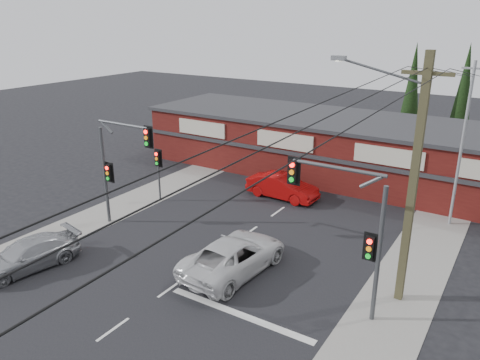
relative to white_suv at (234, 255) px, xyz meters
The scene contains 18 objects.
ground 2.09m from the white_suv, 141.36° to the right, with size 120.00×120.00×0.00m, color black.
road_strip 4.16m from the white_suv, 111.72° to the left, with size 14.00×70.00×0.01m, color black.
verge_left 10.73m from the white_suv, 159.25° to the left, with size 3.00×70.00×0.02m, color gray.
verge_right 7.99m from the white_suv, 28.48° to the left, with size 3.00×70.00×0.02m, color gray.
stop_line 3.45m from the white_suv, 53.69° to the right, with size 6.50×0.35×0.01m, color silver.
white_suv is the anchor object (origin of this frame).
silver_suv 9.55m from the white_suv, 149.28° to the right, with size 1.93×4.74×1.38m, color #A7A9AD.
red_sedan 9.63m from the white_suv, 104.19° to the left, with size 1.63×4.68×1.54m, color #9A0909.
lane_dashes 4.70m from the white_suv, 109.01° to the right, with size 0.12×31.25×0.01m.
shop_building 16.03m from the white_suv, 99.02° to the left, with size 27.30×8.40×4.22m.
conifer_near 23.35m from the white_suv, 85.01° to the left, with size 1.80×1.80×9.25m.
conifer_far 25.82m from the white_suv, 77.51° to the left, with size 1.80×1.80×9.25m.
traffic_mast_left 8.57m from the white_suv, behind, with size 3.77×0.27×5.97m.
traffic_mast_right 6.21m from the white_suv, ahead, with size 3.96×0.27×5.97m.
pedestal_signal 10.07m from the white_suv, 151.15° to the left, with size 0.55×0.27×3.38m.
utility_pole 8.44m from the white_suv, 14.56° to the left, with size 4.38×0.59×10.00m.
steel_pole 13.70m from the white_suv, 55.24° to the left, with size 1.20×0.16×9.00m.
power_lines 11.40m from the white_suv, 27.83° to the right, with size 2.01×29.00×1.22m.
Camera 1 is at (11.84, -14.67, 11.12)m, focal length 35.00 mm.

